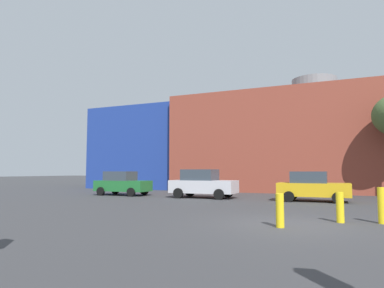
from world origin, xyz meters
The scene contains 8 objects.
ground_plane centered at (0.00, 0.00, 0.00)m, with size 200.00×200.00×0.00m, color #38383A.
building_backdrop centered at (-0.30, 21.88, 4.08)m, with size 42.18×13.79×10.19m.
parked_car_0 centered at (-12.41, 8.91, 0.82)m, with size 3.82×1.88×1.66m.
parked_car_1 centered at (-6.39, 8.91, 0.88)m, with size 4.10×2.01×1.78m.
parked_car_2 centered at (0.12, 8.91, 0.82)m, with size 3.80×1.87×1.65m.
bollard_yellow_0 centered at (2.69, 1.31, 0.57)m, with size 0.24×0.24×1.14m, color yellow.
bollard_yellow_1 centered at (1.47, 1.04, 0.49)m, with size 0.24×0.24×0.98m, color yellow.
bollard_yellow_2 centered at (-0.17, -0.70, 0.50)m, with size 0.24×0.24×0.99m, color yellow.
Camera 1 is at (1.43, -11.02, 1.64)m, focal length 31.72 mm.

